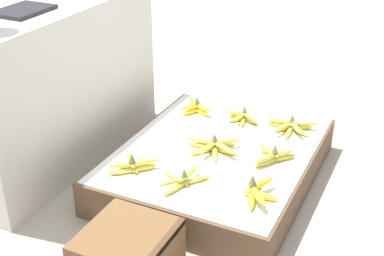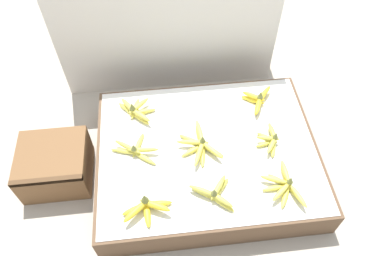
{
  "view_description": "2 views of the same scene",
  "coord_description": "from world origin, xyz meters",
  "views": [
    {
      "loc": [
        -2.04,
        -0.84,
        1.4
      ],
      "look_at": [
        -0.12,
        0.08,
        0.32
      ],
      "focal_mm": 50.0,
      "sensor_mm": 36.0,
      "label": 1
    },
    {
      "loc": [
        -0.19,
        -1.03,
        1.71
      ],
      "look_at": [
        -0.08,
        0.01,
        0.33
      ],
      "focal_mm": 35.0,
      "sensor_mm": 36.0,
      "label": 2
    }
  ],
  "objects": [
    {
      "name": "ground_plane",
      "position": [
        0.0,
        0.0,
        0.0
      ],
      "size": [
        10.0,
        10.0,
        0.0
      ],
      "primitive_type": "plane",
      "color": "#A89E8E"
    },
    {
      "name": "banana_bunch_back_left",
      "position": [
        -0.35,
        0.26,
        0.2
      ],
      "size": [
        0.21,
        0.2,
        0.09
      ],
      "color": "#DBCC4C",
      "rests_on": "display_platform"
    },
    {
      "name": "banana_bunch_back_midright",
      "position": [
        0.31,
        0.26,
        0.2
      ],
      "size": [
        0.18,
        0.2,
        0.09
      ],
      "color": "yellow",
      "rests_on": "display_platform"
    },
    {
      "name": "banana_bunch_front_midright",
      "position": [
        0.32,
        -0.26,
        0.2
      ],
      "size": [
        0.18,
        0.26,
        0.09
      ],
      "color": "#DBCC4C",
      "rests_on": "display_platform"
    },
    {
      "name": "back_vendor_table",
      "position": [
        -0.14,
        0.86,
        0.4
      ],
      "size": [
        1.23,
        0.49,
        0.79
      ],
      "color": "beige",
      "rests_on": "ground_plane"
    },
    {
      "name": "banana_bunch_middle_midleft",
      "position": [
        -0.04,
        0.0,
        0.2
      ],
      "size": [
        0.23,
        0.28,
        0.09
      ],
      "color": "#DBCC4C",
      "rests_on": "display_platform"
    },
    {
      "name": "wooden_crate",
      "position": [
        -0.76,
        0.03,
        0.1
      ],
      "size": [
        0.33,
        0.31,
        0.21
      ],
      "color": "brown",
      "rests_on": "ground_plane"
    },
    {
      "name": "banana_bunch_front_midleft",
      "position": [
        -0.01,
        -0.27,
        0.2
      ],
      "size": [
        0.2,
        0.19,
        0.09
      ],
      "color": "gold",
      "rests_on": "display_platform"
    },
    {
      "name": "display_platform",
      "position": [
        0.0,
        0.0,
        0.09
      ],
      "size": [
        1.09,
        0.87,
        0.17
      ],
      "color": "brown",
      "rests_on": "ground_plane"
    },
    {
      "name": "banana_bunch_front_left",
      "position": [
        -0.31,
        -0.3,
        0.2
      ],
      "size": [
        0.22,
        0.15,
        0.11
      ],
      "color": "yellow",
      "rests_on": "display_platform"
    },
    {
      "name": "banana_bunch_middle_left",
      "position": [
        -0.35,
        0.01,
        0.2
      ],
      "size": [
        0.24,
        0.21,
        0.08
      ],
      "color": "gold",
      "rests_on": "display_platform"
    },
    {
      "name": "banana_bunch_middle_midright",
      "position": [
        0.32,
        -0.0,
        0.2
      ],
      "size": [
        0.12,
        0.2,
        0.08
      ],
      "color": "gold",
      "rests_on": "display_platform"
    }
  ]
}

